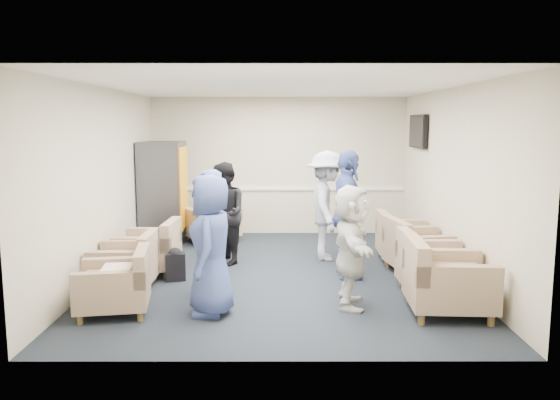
{
  "coord_description": "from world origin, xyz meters",
  "views": [
    {
      "loc": [
        0.01,
        -7.8,
        2.19
      ],
      "look_at": [
        0.02,
        0.2,
        1.06
      ],
      "focal_mm": 35.0,
      "sensor_mm": 36.0,
      "label": 1
    }
  ],
  "objects_px": {
    "armchair_left_mid": "(129,265)",
    "armchair_right_midfar": "(416,250)",
    "armchair_corner": "(212,223)",
    "armchair_left_near": "(118,286)",
    "person_back_right": "(327,206)",
    "armchair_right_far": "(401,240)",
    "person_mid_left": "(209,233)",
    "vending_machine": "(164,193)",
    "person_front_left": "(211,245)",
    "armchair_left_far": "(152,251)",
    "person_front_right": "(351,246)",
    "person_mid_right": "(347,215)",
    "armchair_right_midnear": "(431,268)",
    "armchair_right_near": "(443,283)",
    "person_back_left": "(224,213)"
  },
  "relations": [
    {
      "from": "armchair_right_near",
      "to": "person_front_left",
      "type": "distance_m",
      "value": 2.71
    },
    {
      "from": "armchair_right_midnear",
      "to": "person_back_right",
      "type": "distance_m",
      "value": 2.24
    },
    {
      "from": "armchair_right_midfar",
      "to": "vending_machine",
      "type": "relative_size",
      "value": 0.52
    },
    {
      "from": "armchair_left_mid",
      "to": "armchair_corner",
      "type": "bearing_deg",
      "value": 164.55
    },
    {
      "from": "vending_machine",
      "to": "person_mid_right",
      "type": "height_order",
      "value": "vending_machine"
    },
    {
      "from": "armchair_left_mid",
      "to": "vending_machine",
      "type": "relative_size",
      "value": 0.43
    },
    {
      "from": "armchair_left_far",
      "to": "person_front_left",
      "type": "xyz_separation_m",
      "value": [
        1.09,
        -1.76,
        0.48
      ]
    },
    {
      "from": "armchair_left_far",
      "to": "person_front_left",
      "type": "height_order",
      "value": "person_front_left"
    },
    {
      "from": "armchair_right_midfar",
      "to": "armchair_left_near",
      "type": "bearing_deg",
      "value": 104.82
    },
    {
      "from": "vending_machine",
      "to": "person_back_right",
      "type": "distance_m",
      "value": 3.1
    },
    {
      "from": "armchair_left_far",
      "to": "person_front_right",
      "type": "xyz_separation_m",
      "value": [
        2.73,
        -1.49,
        0.41
      ]
    },
    {
      "from": "armchair_left_mid",
      "to": "armchair_right_near",
      "type": "xyz_separation_m",
      "value": [
        3.91,
        -0.99,
        0.05
      ]
    },
    {
      "from": "armchair_right_midfar",
      "to": "armchair_right_near",
      "type": "bearing_deg",
      "value": 167.29
    },
    {
      "from": "armchair_left_mid",
      "to": "armchair_right_near",
      "type": "distance_m",
      "value": 4.03
    },
    {
      "from": "vending_machine",
      "to": "person_front_right",
      "type": "height_order",
      "value": "vending_machine"
    },
    {
      "from": "vending_machine",
      "to": "person_mid_left",
      "type": "bearing_deg",
      "value": -68.19
    },
    {
      "from": "armchair_right_midfar",
      "to": "armchair_right_far",
      "type": "xyz_separation_m",
      "value": [
        -0.04,
        0.77,
        -0.01
      ]
    },
    {
      "from": "armchair_corner",
      "to": "person_mid_left",
      "type": "xyz_separation_m",
      "value": [
        0.36,
        -3.17,
        0.46
      ]
    },
    {
      "from": "armchair_left_far",
      "to": "person_back_left",
      "type": "height_order",
      "value": "person_back_left"
    },
    {
      "from": "armchair_corner",
      "to": "person_front_right",
      "type": "bearing_deg",
      "value": 85.23
    },
    {
      "from": "person_back_right",
      "to": "person_front_right",
      "type": "height_order",
      "value": "person_back_right"
    },
    {
      "from": "person_front_right",
      "to": "armchair_left_mid",
      "type": "bearing_deg",
      "value": 80.52
    },
    {
      "from": "person_front_left",
      "to": "person_back_right",
      "type": "height_order",
      "value": "person_back_right"
    },
    {
      "from": "person_front_left",
      "to": "armchair_left_far",
      "type": "bearing_deg",
      "value": -147.3
    },
    {
      "from": "armchair_right_midnear",
      "to": "person_mid_left",
      "type": "relative_size",
      "value": 0.55
    },
    {
      "from": "vending_machine",
      "to": "person_front_left",
      "type": "relative_size",
      "value": 1.15
    },
    {
      "from": "armchair_corner",
      "to": "person_mid_left",
      "type": "bearing_deg",
      "value": 61.35
    },
    {
      "from": "armchair_right_midfar",
      "to": "person_mid_right",
      "type": "height_order",
      "value": "person_mid_right"
    },
    {
      "from": "armchair_left_mid",
      "to": "armchair_right_midfar",
      "type": "xyz_separation_m",
      "value": [
        4.02,
        0.74,
        0.02
      ]
    },
    {
      "from": "person_mid_right",
      "to": "person_front_right",
      "type": "height_order",
      "value": "person_mid_right"
    },
    {
      "from": "armchair_left_far",
      "to": "person_mid_left",
      "type": "height_order",
      "value": "person_mid_left"
    },
    {
      "from": "armchair_left_near",
      "to": "person_back_right",
      "type": "bearing_deg",
      "value": 124.51
    },
    {
      "from": "armchair_right_near",
      "to": "person_mid_left",
      "type": "distance_m",
      "value": 2.92
    },
    {
      "from": "armchair_right_near",
      "to": "armchair_left_near",
      "type": "bearing_deg",
      "value": 92.82
    },
    {
      "from": "armchair_right_midnear",
      "to": "vending_machine",
      "type": "xyz_separation_m",
      "value": [
        -4.06,
        3.0,
        0.59
      ]
    },
    {
      "from": "armchair_right_far",
      "to": "person_back_right",
      "type": "relative_size",
      "value": 0.48
    },
    {
      "from": "armchair_right_midnear",
      "to": "armchair_corner",
      "type": "bearing_deg",
      "value": 44.37
    },
    {
      "from": "armchair_left_mid",
      "to": "armchair_left_far",
      "type": "bearing_deg",
      "value": 168.64
    },
    {
      "from": "person_mid_right",
      "to": "armchair_right_near",
      "type": "bearing_deg",
      "value": -146.86
    },
    {
      "from": "person_front_right",
      "to": "person_front_left",
      "type": "bearing_deg",
      "value": 104.08
    },
    {
      "from": "armchair_left_mid",
      "to": "person_mid_right",
      "type": "xyz_separation_m",
      "value": [
        2.97,
        0.5,
        0.6
      ]
    },
    {
      "from": "armchair_left_near",
      "to": "person_front_right",
      "type": "xyz_separation_m",
      "value": [
        2.73,
        0.23,
        0.42
      ]
    },
    {
      "from": "armchair_right_near",
      "to": "person_back_right",
      "type": "bearing_deg",
      "value": 27.06
    },
    {
      "from": "person_front_left",
      "to": "person_mid_left",
      "type": "height_order",
      "value": "person_front_left"
    },
    {
      "from": "armchair_left_far",
      "to": "armchair_right_near",
      "type": "xyz_separation_m",
      "value": [
        3.76,
        -1.75,
        0.04
      ]
    },
    {
      "from": "armchair_right_near",
      "to": "person_mid_left",
      "type": "relative_size",
      "value": 0.6
    },
    {
      "from": "armchair_left_mid",
      "to": "armchair_corner",
      "type": "distance_m",
      "value": 2.99
    },
    {
      "from": "armchair_right_midnear",
      "to": "person_front_right",
      "type": "bearing_deg",
      "value": 111.74
    },
    {
      "from": "person_front_left",
      "to": "person_mid_right",
      "type": "height_order",
      "value": "person_mid_right"
    },
    {
      "from": "person_front_left",
      "to": "person_front_right",
      "type": "height_order",
      "value": "person_front_left"
    }
  ]
}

